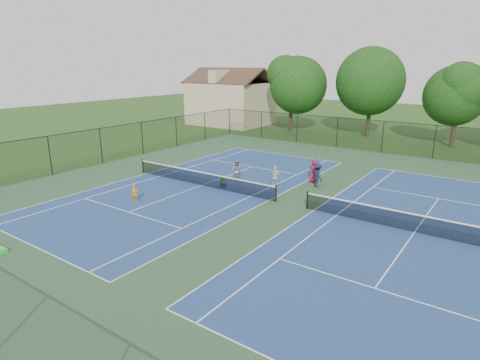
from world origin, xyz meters
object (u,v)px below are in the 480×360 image
Objects in this scene: tree_back_c at (459,92)px; bystander_a at (275,178)px; tree_back_b at (372,78)px; ball_crate at (223,185)px; instructor at (237,171)px; clapboard_house at (230,102)px; ball_hopper at (223,180)px; bystander_b at (318,175)px; tree_back_a at (292,82)px; bystander_c at (314,171)px; child_player at (135,194)px.

tree_back_c is 5.23× the size of bystander_a.
tree_back_b is 26.20m from ball_crate.
tree_back_b is at bearing -103.61° from instructor.
tree_back_b reaches higher than clapboard_house.
tree_back_b is at bearing 86.38° from ball_crate.
ball_hopper is at bearing -113.54° from tree_back_c.
bystander_b is 6.47m from ball_crate.
bystander_b is 4.37× the size of ball_crate.
tree_back_a is 10.47m from clapboard_house.
tree_back_c is 4.93× the size of bystander_c.
ball_hopper is at bearing 36.72° from bystander_c.
bystander_a is at bearing -108.05° from tree_back_c.
tree_back_b is at bearing -89.29° from bystander_a.
tree_back_c is at bearing -67.32° from bystander_b.
tree_back_c is at bearing 66.46° from ball_crate.
bystander_b is 0.98× the size of bystander_c.
tree_back_a reaches higher than clapboard_house.
clapboard_house reaches higher than instructor.
instructor is 1.66m from ball_hopper.
bystander_a is (10.58, -21.76, -5.24)m from tree_back_a.
instructor is (2.39, 7.31, 0.23)m from child_player.
tree_back_c is at bearing 3.18° from tree_back_a.
clapboard_house reaches higher than bystander_b.
bystander_b is at bearing -42.36° from clapboard_house.
ball_hopper is (-10.60, -24.34, -4.98)m from tree_back_c.
tree_back_c reaches higher than bystander_b.
bystander_a is at bearing 34.04° from child_player.
bystander_b is 3.83× the size of ball_hopper.
tree_back_a is 5.37× the size of bystander_c.
instructor is 4.12× the size of ball_crate.
ball_crate is (2.44, 5.68, -0.42)m from child_player.
child_player is 12.47m from bystander_c.
tree_back_b is 19.35m from clapboard_house.
ball_crate is (0.05, -1.63, -0.64)m from instructor.
ball_crate is (-5.30, -3.65, -0.69)m from bystander_b.
tree_back_c is 21.86m from bystander_b.
tree_back_c is 33.10m from child_player.
child_player is 6.18m from ball_hopper.
bystander_b is at bearing -80.33° from tree_back_b.
tree_back_b is 24.47m from instructor.
bystander_c is (-0.68, 0.95, 0.02)m from bystander_b.
clapboard_house is at bearing 98.32° from child_player.
bystander_b is at bearing 32.13° from child_player.
tree_back_c is at bearing -6.34° from tree_back_b.
bystander_c is (-5.98, -19.75, -4.63)m from tree_back_c.
ball_crate is (-10.60, -24.34, -5.34)m from tree_back_c.
child_player reaches higher than ball_crate.
bystander_c reaches higher than bystander_b.
bystander_c is at bearing -41.89° from clapboard_house.
clapboard_house is 29.66m from bystander_c.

